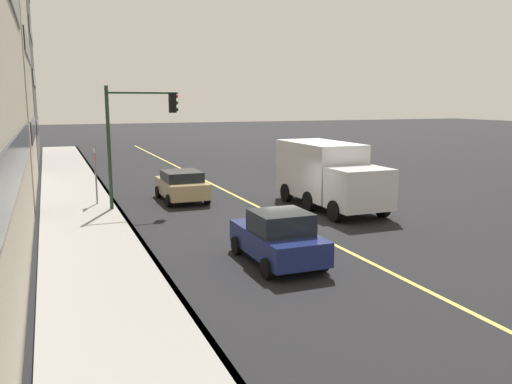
# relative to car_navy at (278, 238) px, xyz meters

# --- Properties ---
(ground) EXTENTS (200.00, 200.00, 0.00)m
(ground) POSITION_rel_car_navy_xyz_m (5.15, -2.67, -0.81)
(ground) COLOR black
(sidewalk_slab) EXTENTS (80.00, 3.42, 0.15)m
(sidewalk_slab) POSITION_rel_car_navy_xyz_m (5.15, 5.20, -0.74)
(sidewalk_slab) COLOR gray
(sidewalk_slab) RESTS_ON ground
(curb_edge) EXTENTS (80.00, 0.16, 0.15)m
(curb_edge) POSITION_rel_car_navy_xyz_m (5.15, 3.57, -0.74)
(curb_edge) COLOR slate
(curb_edge) RESTS_ON ground
(lane_stripe_center) EXTENTS (80.00, 0.16, 0.01)m
(lane_stripe_center) POSITION_rel_car_navy_xyz_m (5.15, -2.67, -0.81)
(lane_stripe_center) COLOR #D8CC4C
(lane_stripe_center) RESTS_ON ground
(car_navy) EXTENTS (3.88, 1.96, 1.66)m
(car_navy) POSITION_rel_car_navy_xyz_m (0.00, 0.00, 0.00)
(car_navy) COLOR navy
(car_navy) RESTS_ON ground
(car_tan) EXTENTS (3.92, 2.09, 1.52)m
(car_tan) POSITION_rel_car_navy_xyz_m (11.11, 0.30, -0.01)
(car_tan) COLOR tan
(car_tan) RESTS_ON ground
(truck_white) EXTENTS (6.91, 2.63, 3.02)m
(truck_white) POSITION_rel_car_navy_xyz_m (7.02, -5.67, 0.79)
(truck_white) COLOR silver
(truck_white) RESTS_ON ground
(traffic_light_mast) EXTENTS (0.28, 3.26, 5.62)m
(traffic_light_mast) POSITION_rel_car_navy_xyz_m (9.68, 2.69, 3.01)
(traffic_light_mast) COLOR #1E3823
(traffic_light_mast) RESTS_ON ground
(street_sign_post) EXTENTS (0.60, 0.08, 2.86)m
(street_sign_post) POSITION_rel_car_navy_xyz_m (11.19, 4.40, 0.87)
(street_sign_post) COLOR slate
(street_sign_post) RESTS_ON ground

